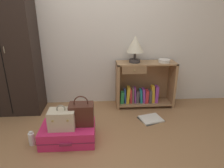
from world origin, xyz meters
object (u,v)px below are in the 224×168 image
(bookshelf, at_px, (143,86))
(handbag, at_px, (82,114))
(table_lamp, at_px, (135,45))
(open_book_on_floor, at_px, (151,119))
(bottle, at_px, (32,139))
(wardrobe, at_px, (8,47))
(train_case, at_px, (62,119))
(suitcase_large, at_px, (68,133))
(bowl, at_px, (164,61))

(bookshelf, bearing_deg, handbag, -136.68)
(table_lamp, bearing_deg, open_book_on_floor, -68.42)
(bookshelf, relative_size, bottle, 5.31)
(open_book_on_floor, bearing_deg, handbag, -157.89)
(wardrobe, bearing_deg, train_case, -46.21)
(table_lamp, distance_m, bottle, 1.94)
(wardrobe, bearing_deg, bookshelf, 1.72)
(suitcase_large, distance_m, train_case, 0.23)
(bookshelf, bearing_deg, open_book_on_floor, -86.92)
(bookshelf, height_order, open_book_on_floor, bookshelf)
(table_lamp, bearing_deg, bottle, -144.84)
(wardrobe, xyz_separation_m, bookshelf, (2.05, 0.06, -0.68))
(table_lamp, height_order, bowl, table_lamp)
(train_case, height_order, open_book_on_floor, train_case)
(wardrobe, xyz_separation_m, open_book_on_floor, (2.08, -0.44, -1.02))
(suitcase_large, bearing_deg, wardrobe, 136.66)
(bowl, bearing_deg, wardrobe, -179.48)
(handbag, bearing_deg, bookshelf, 43.32)
(bookshelf, height_order, bowl, bowl)
(table_lamp, relative_size, handbag, 1.11)
(handbag, height_order, bottle, handbag)
(bottle, xyz_separation_m, open_book_on_floor, (1.58, 0.49, -0.07))
(bookshelf, distance_m, handbag, 1.31)
(wardrobe, distance_m, handbag, 1.54)
(bookshelf, xyz_separation_m, bottle, (-1.55, -0.99, -0.27))
(table_lamp, relative_size, suitcase_large, 0.63)
(train_case, height_order, bottle, train_case)
(bookshelf, height_order, handbag, bookshelf)
(bookshelf, xyz_separation_m, bowl, (0.30, -0.04, 0.43))
(bookshelf, xyz_separation_m, train_case, (-1.18, -0.98, -0.02))
(wardrobe, relative_size, bookshelf, 2.16)
(wardrobe, distance_m, open_book_on_floor, 2.36)
(bowl, bearing_deg, bookshelf, 172.42)
(table_lamp, xyz_separation_m, suitcase_large, (-0.96, -0.93, -0.92))
(wardrobe, relative_size, suitcase_large, 3.12)
(suitcase_large, bearing_deg, bottle, -173.17)
(wardrobe, bearing_deg, suitcase_large, -43.34)
(bowl, relative_size, train_case, 0.60)
(open_book_on_floor, bearing_deg, bowl, 58.92)
(bowl, distance_m, bottle, 2.20)
(table_lamp, distance_m, bowl, 0.53)
(table_lamp, height_order, train_case, table_lamp)
(open_book_on_floor, bearing_deg, wardrobe, 168.10)
(handbag, height_order, open_book_on_floor, handbag)
(suitcase_large, bearing_deg, table_lamp, 44.06)
(wardrobe, height_order, bookshelf, wardrobe)
(table_lamp, bearing_deg, suitcase_large, -135.94)
(train_case, xyz_separation_m, open_book_on_floor, (1.20, 0.48, -0.32))
(table_lamp, distance_m, handbag, 1.36)
(wardrobe, distance_m, bottle, 1.42)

